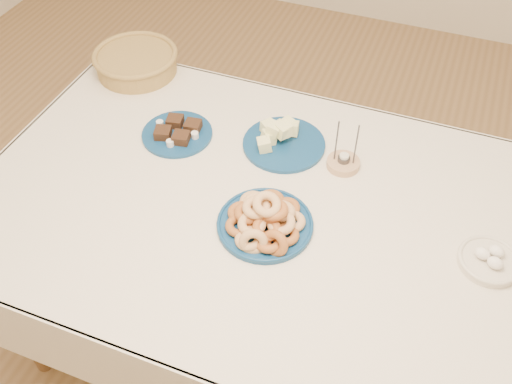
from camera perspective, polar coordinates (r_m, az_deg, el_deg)
ground at (r=2.26m, az=0.47°, el=-14.14°), size 5.00×5.00×0.00m
dining_table at (r=1.73m, az=0.60°, el=-3.59°), size 1.71×1.11×0.75m
donut_platter at (r=1.57m, az=0.92°, el=-2.89°), size 0.31×0.31×0.12m
melon_plate at (r=1.83m, az=2.59°, el=5.37°), size 0.30×0.30×0.09m
brownie_plate at (r=1.88m, az=-7.87°, el=5.92°), size 0.26×0.26×0.04m
wicker_basket at (r=2.18m, az=-11.91°, el=12.68°), size 0.35×0.35×0.08m
candle_holder at (r=1.77m, az=8.72°, el=2.93°), size 0.11×0.11×0.17m
egg_bowl at (r=1.62m, az=22.29°, el=-6.33°), size 0.21×0.21×0.05m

